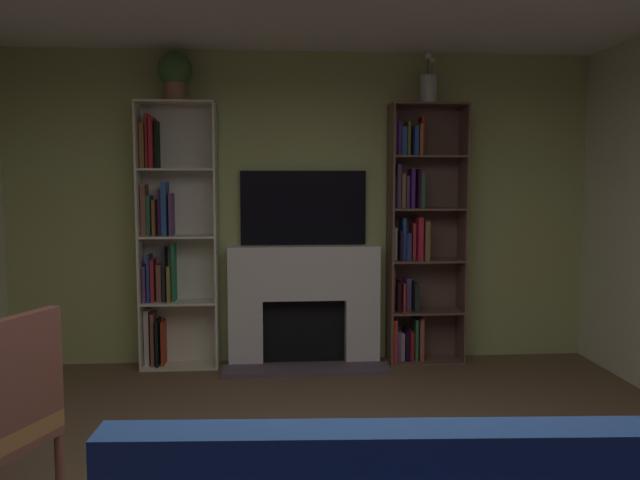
{
  "coord_description": "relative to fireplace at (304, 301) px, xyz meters",
  "views": [
    {
      "loc": [
        -0.31,
        -2.67,
        1.64
      ],
      "look_at": [
        0.0,
        1.25,
        1.26
      ],
      "focal_mm": 36.88,
      "sensor_mm": 36.0,
      "label": 1
    }
  ],
  "objects": [
    {
      "name": "wall_back_accent",
      "position": [
        0.0,
        0.15,
        0.81
      ],
      "size": [
        5.25,
        0.06,
        2.73
      ],
      "primitive_type": "cube",
      "color": "#B0BB6D",
      "rests_on": "ground_plane"
    },
    {
      "name": "tv",
      "position": [
        0.0,
        0.09,
        0.82
      ],
      "size": [
        1.1,
        0.06,
        0.65
      ],
      "primitive_type": "cube",
      "color": "black",
      "rests_on": "fireplace"
    },
    {
      "name": "vase_with_flowers",
      "position": [
        1.08,
        -0.03,
        1.86
      ],
      "size": [
        0.14,
        0.14,
        0.43
      ],
      "color": "silver",
      "rests_on": "bookshelf_right"
    },
    {
      "name": "bookshelf_left",
      "position": [
        -1.16,
        0.02,
        0.55
      ],
      "size": [
        0.66,
        0.29,
        2.27
      ],
      "color": "beige",
      "rests_on": "ground_plane"
    },
    {
      "name": "bookshelf_right",
      "position": [
        1.0,
        0.01,
        0.55
      ],
      "size": [
        0.66,
        0.3,
        2.27
      ],
      "color": "brown",
      "rests_on": "ground_plane"
    },
    {
      "name": "fireplace",
      "position": [
        0.0,
        0.0,
        0.0
      ],
      "size": [
        1.42,
        0.53,
        1.04
      ],
      "color": "white",
      "rests_on": "ground_plane"
    },
    {
      "name": "potted_plant",
      "position": [
        -1.08,
        -0.03,
        1.96
      ],
      "size": [
        0.28,
        0.28,
        0.41
      ],
      "color": "#9F6950",
      "rests_on": "bookshelf_left"
    }
  ]
}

